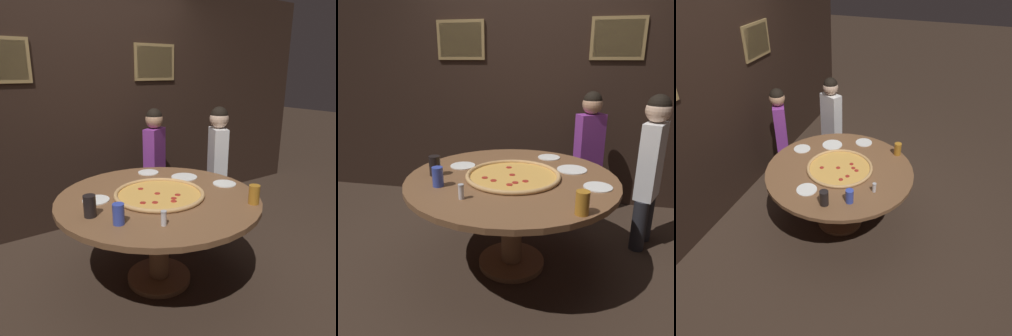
% 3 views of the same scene
% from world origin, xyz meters
% --- Properties ---
extents(ground_plane, '(24.00, 24.00, 0.00)m').
position_xyz_m(ground_plane, '(0.00, 0.00, 0.00)').
color(ground_plane, '#38281E').
extents(back_wall, '(6.40, 0.08, 2.60)m').
position_xyz_m(back_wall, '(0.00, 1.37, 1.30)').
color(back_wall, black).
rests_on(back_wall, ground_plane).
extents(dining_table, '(1.55, 1.55, 0.74)m').
position_xyz_m(dining_table, '(0.00, 0.00, 0.61)').
color(dining_table, brown).
rests_on(dining_table, ground_plane).
extents(giant_pizza, '(0.70, 0.70, 0.03)m').
position_xyz_m(giant_pizza, '(0.01, -0.00, 0.75)').
color(giant_pizza, '#E5A84C').
rests_on(giant_pizza, dining_table).
extents(drink_cup_by_shaker, '(0.08, 0.08, 0.14)m').
position_xyz_m(drink_cup_by_shaker, '(0.49, -0.51, 0.81)').
color(drink_cup_by_shaker, '#BC7A23').
rests_on(drink_cup_by_shaker, dining_table).
extents(drink_cup_centre_back, '(0.08, 0.08, 0.14)m').
position_xyz_m(drink_cup_centre_back, '(-0.46, -0.27, 0.81)').
color(drink_cup_centre_back, '#384CB7').
rests_on(drink_cup_centre_back, dining_table).
extents(drink_cup_near_left, '(0.08, 0.08, 0.15)m').
position_xyz_m(drink_cup_near_left, '(-0.57, -0.06, 0.81)').
color(drink_cup_near_left, black).
rests_on(drink_cup_near_left, dining_table).
extents(white_plate_right_side, '(0.19, 0.19, 0.01)m').
position_xyz_m(white_plate_right_side, '(0.61, -0.08, 0.74)').
color(white_plate_right_side, white).
rests_on(white_plate_right_side, dining_table).
extents(white_plate_far_back, '(0.23, 0.23, 0.01)m').
position_xyz_m(white_plate_far_back, '(0.43, 0.25, 0.74)').
color(white_plate_far_back, white).
rests_on(white_plate_far_back, dining_table).
extents(white_plate_near_front, '(0.20, 0.20, 0.01)m').
position_xyz_m(white_plate_near_front, '(-0.43, 0.18, 0.74)').
color(white_plate_near_front, white).
rests_on(white_plate_near_front, dining_table).
extents(white_plate_beside_cup, '(0.19, 0.19, 0.01)m').
position_xyz_m(white_plate_beside_cup, '(0.23, 0.55, 0.74)').
color(white_plate_beside_cup, white).
rests_on(white_plate_beside_cup, dining_table).
extents(condiment_shaker, '(0.04, 0.04, 0.10)m').
position_xyz_m(condiment_shaker, '(-0.24, -0.44, 0.79)').
color(condiment_shaker, silver).
rests_on(condiment_shaker, dining_table).
extents(diner_side_right, '(0.25, 0.35, 1.31)m').
position_xyz_m(diner_side_right, '(1.06, 0.51, 0.74)').
color(diner_side_right, '#232328').
rests_on(diner_side_right, ground_plane).
extents(diner_far_left, '(0.33, 0.26, 1.27)m').
position_xyz_m(diner_far_left, '(0.59, 1.02, 0.72)').
color(diner_far_left, '#232328').
rests_on(diner_far_left, ground_plane).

